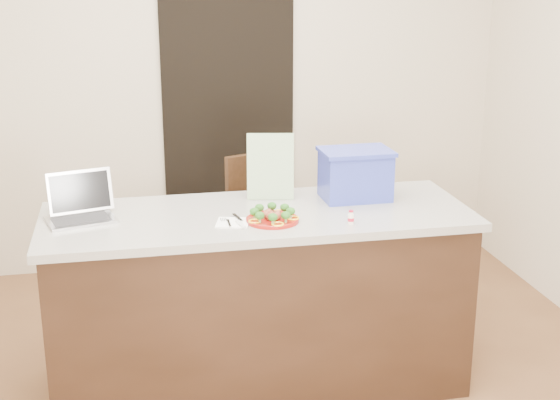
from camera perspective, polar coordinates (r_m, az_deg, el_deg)
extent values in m
plane|color=beige|center=(5.34, -4.94, 9.22)|extent=(4.00, 0.00, 4.00)
plane|color=beige|center=(1.58, 12.72, -10.98)|extent=(4.00, 0.00, 4.00)
cube|color=black|center=(5.40, -3.76, 5.55)|extent=(0.90, 0.02, 2.00)
cube|color=black|center=(3.92, -1.57, -7.61)|extent=(2.00, 0.70, 0.88)
cube|color=beige|center=(3.75, -1.63, -1.22)|extent=(2.06, 0.76, 0.04)
cylinder|color=maroon|center=(3.62, -0.56, -1.46)|extent=(0.25, 0.25, 0.01)
torus|color=maroon|center=(3.62, -0.56, -1.38)|extent=(0.24, 0.24, 0.01)
sphere|color=brown|center=(3.61, -0.56, -1.08)|extent=(0.04, 0.04, 0.04)
sphere|color=brown|center=(3.63, -0.91, -0.96)|extent=(0.04, 0.04, 0.04)
sphere|color=brown|center=(3.61, -1.07, -1.09)|extent=(0.04, 0.04, 0.04)
sphere|color=brown|center=(3.58, -0.84, -1.21)|extent=(0.04, 0.04, 0.04)
sphere|color=brown|center=(3.58, -0.40, -1.23)|extent=(0.04, 0.04, 0.04)
sphere|color=brown|center=(3.60, -0.08, -1.13)|extent=(0.04, 0.04, 0.04)
sphere|color=brown|center=(3.63, -0.12, -1.00)|extent=(0.04, 0.04, 0.04)
ellipsoid|color=#1A4B14|center=(3.66, 0.35, -0.55)|extent=(0.04, 0.04, 0.04)
ellipsoid|color=#1A4B14|center=(3.68, -0.59, -0.44)|extent=(0.04, 0.04, 0.04)
ellipsoid|color=#1A4B14|center=(3.66, -1.51, -0.57)|extent=(0.04, 0.04, 0.04)
ellipsoid|color=#1A4B14|center=(3.60, -1.90, -0.86)|extent=(0.04, 0.04, 0.04)
ellipsoid|color=#1A4B14|center=(3.55, -1.49, -1.15)|extent=(0.04, 0.04, 0.04)
ellipsoid|color=#1A4B14|center=(3.52, -0.52, -1.27)|extent=(0.04, 0.04, 0.04)
ellipsoid|color=#1A4B14|center=(3.55, 0.42, -1.13)|extent=(0.04, 0.04, 0.04)
ellipsoid|color=#1A4B14|center=(3.61, 0.77, -0.83)|extent=(0.04, 0.04, 0.04)
torus|color=yellow|center=(3.70, -0.01, -0.86)|extent=(0.06, 0.06, 0.01)
torus|color=yellow|center=(3.67, -1.71, -1.00)|extent=(0.06, 0.06, 0.01)
torus|color=yellow|center=(3.57, -1.86, -1.56)|extent=(0.06, 0.06, 0.01)
torus|color=yellow|center=(3.53, -0.17, -1.78)|extent=(0.06, 0.06, 0.01)
torus|color=yellow|center=(3.61, 0.96, -1.33)|extent=(0.06, 0.06, 0.01)
cube|color=white|center=(3.60, -3.48, -1.67)|extent=(0.18, 0.18, 0.01)
cube|color=#B0B1B5|center=(3.58, -3.75, -1.70)|extent=(0.01, 0.11, 0.00)
cube|color=#B0B1B5|center=(3.63, -3.87, -1.41)|extent=(0.03, 0.04, 0.00)
cube|color=silver|center=(3.56, -2.89, -1.77)|extent=(0.04, 0.10, 0.01)
cube|color=#B0B1B5|center=(3.65, -3.13, -1.27)|extent=(0.04, 0.12, 0.00)
cylinder|color=white|center=(3.60, 5.21, -1.38)|extent=(0.03, 0.03, 0.05)
cylinder|color=white|center=(3.59, 5.22, -0.95)|extent=(0.02, 0.02, 0.01)
cylinder|color=red|center=(3.59, 5.22, -0.81)|extent=(0.02, 0.02, 0.01)
cylinder|color=red|center=(3.60, 5.21, -1.42)|extent=(0.03, 0.03, 0.02)
cube|color=#A2A2A6|center=(3.74, -14.36, -1.41)|extent=(0.35, 0.28, 0.01)
cube|color=#A2A2A6|center=(3.81, -14.41, 0.62)|extent=(0.31, 0.13, 0.20)
cube|color=black|center=(3.80, -14.42, 0.60)|extent=(0.28, 0.11, 0.17)
cube|color=#2B2A2D|center=(3.73, -14.37, -1.35)|extent=(0.29, 0.21, 0.00)
cube|color=silver|center=(3.92, -0.71, 2.46)|extent=(0.24, 0.10, 0.33)
cube|color=#2E3BA7|center=(3.95, 5.53, 1.75)|extent=(0.34, 0.24, 0.24)
cube|color=#2E3BA7|center=(3.92, 5.58, 3.55)|extent=(0.36, 0.26, 0.02)
cube|color=#341D0F|center=(4.51, -0.98, -3.69)|extent=(0.58, 0.58, 0.04)
cube|color=#341D0F|center=(4.61, -1.45, 0.40)|extent=(0.43, 0.20, 0.51)
cylinder|color=#341D0F|center=(4.40, -2.97, -7.65)|extent=(0.04, 0.04, 0.48)
cylinder|color=#341D0F|center=(4.46, 1.93, -7.24)|extent=(0.04, 0.04, 0.48)
cylinder|color=#341D0F|center=(4.74, -3.67, -5.74)|extent=(0.04, 0.04, 0.48)
cylinder|color=#341D0F|center=(4.81, 0.87, -5.40)|extent=(0.04, 0.04, 0.48)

